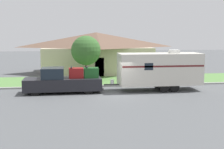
{
  "coord_description": "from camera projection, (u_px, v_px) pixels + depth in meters",
  "views": [
    {
      "loc": [
        -3.77,
        -23.55,
        4.78
      ],
      "look_at": [
        -0.19,
        1.43,
        1.4
      ],
      "focal_mm": 50.0,
      "sensor_mm": 36.0,
      "label": 1
    }
  ],
  "objects": [
    {
      "name": "house_across_street",
      "position": [
        96.0,
        52.0,
        37.69
      ],
      "size": [
        13.54,
        8.64,
        4.84
      ],
      "color": "beige",
      "rests_on": "ground_plane"
    },
    {
      "name": "pickup_truck",
      "position": [
        63.0,
        81.0,
        24.96
      ],
      "size": [
        6.24,
        2.08,
        2.1
      ],
      "color": "black",
      "rests_on": "ground_plane"
    },
    {
      "name": "tree_in_yard",
      "position": [
        86.0,
        51.0,
        30.8
      ],
      "size": [
        2.93,
        2.93,
        4.51
      ],
      "color": "brown",
      "rests_on": "ground_plane"
    },
    {
      "name": "lawn_strip",
      "position": [
        105.0,
        80.0,
        31.53
      ],
      "size": [
        80.0,
        7.0,
        0.03
      ],
      "color": "#568442",
      "rests_on": "ground_plane"
    },
    {
      "name": "curb_strip",
      "position": [
        110.0,
        86.0,
        27.94
      ],
      "size": [
        80.0,
        0.3,
        0.14
      ],
      "color": "#999993",
      "rests_on": "ground_plane"
    },
    {
      "name": "mailbox",
      "position": [
        52.0,
        75.0,
        28.15
      ],
      "size": [
        0.48,
        0.2,
        1.25
      ],
      "color": "brown",
      "rests_on": "ground_plane"
    },
    {
      "name": "ground_plane",
      "position": [
        117.0,
        95.0,
        24.27
      ],
      "size": [
        120.0,
        120.0,
        0.0
      ],
      "primitive_type": "plane",
      "color": "#515456"
    },
    {
      "name": "travel_trailer",
      "position": [
        160.0,
        69.0,
        25.97
      ],
      "size": [
        8.1,
        2.4,
        3.38
      ],
      "color": "black",
      "rests_on": "ground_plane"
    }
  ]
}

